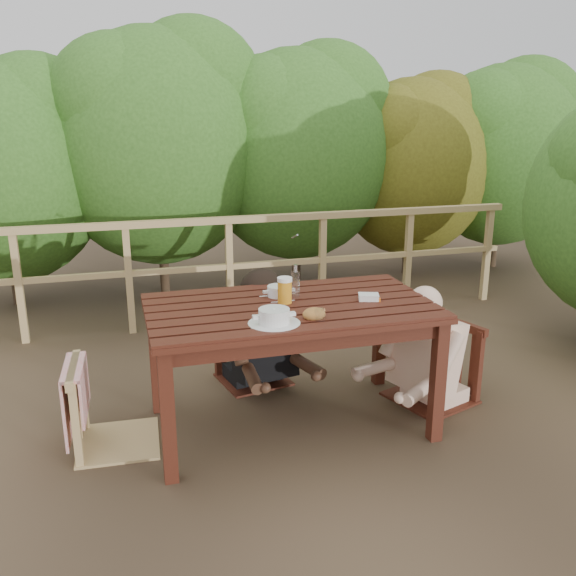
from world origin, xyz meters
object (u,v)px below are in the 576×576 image
object	(u,v)px
table	(290,367)
butter_tub	(368,298)
bottle	(295,282)
tumbler	(320,316)
diner_right	(440,304)
woman	(251,293)
beer_glass	(285,291)
chair_far	(252,321)
soup_far	(279,292)
bread_roll	(314,314)
soup_near	(274,317)
chair_right	(435,330)
chair_left	(112,367)

from	to	relation	value
table	butter_tub	bearing A→B (deg)	-6.18
bottle	tumbler	xyz separation A→B (m)	(0.01, -0.44, -0.07)
diner_right	bottle	xyz separation A→B (m)	(-1.00, 0.05, 0.22)
woman	beer_glass	xyz separation A→B (m)	(0.06, -0.69, 0.21)
bottle	butter_tub	xyz separation A→B (m)	(0.42, -0.18, -0.09)
chair_far	beer_glass	bearing A→B (deg)	-97.21
woman	butter_tub	distance (m)	0.98
soup_far	bottle	xyz separation A→B (m)	(0.09, -0.05, 0.07)
bread_roll	beer_glass	xyz separation A→B (m)	(-0.08, 0.32, 0.05)
chair_far	tumbler	xyz separation A→B (m)	(0.16, -1.02, 0.37)
tumbler	chair_far	bearing A→B (deg)	98.88
woman	soup_near	xyz separation A→B (m)	(-0.10, -1.03, 0.17)
diner_right	butter_tub	world-z (taller)	diner_right
table	beer_glass	distance (m)	0.49
chair_right	soup_far	world-z (taller)	chair_right
soup_near	bread_roll	size ratio (longest dim) A/B	2.22
tumbler	butter_tub	world-z (taller)	tumbler
soup_far	butter_tub	distance (m)	0.56
chair_right	soup_far	size ratio (longest dim) A/B	4.13
woman	chair_right	bearing A→B (deg)	137.78
bottle	soup_near	bearing A→B (deg)	-120.43
soup_near	bread_roll	world-z (taller)	soup_near
table	chair_right	bearing A→B (deg)	4.18
table	beer_glass	xyz separation A→B (m)	(-0.02, 0.04, 0.49)
chair_left	chair_right	size ratio (longest dim) A/B	0.98
table	chair_far	bearing A→B (deg)	96.41
chair_right	bread_roll	xyz separation A→B (m)	(-0.98, -0.36, 0.32)
woman	diner_right	xyz separation A→B (m)	(1.15, -0.65, 0.01)
bottle	chair_far	bearing A→B (deg)	104.48
soup_near	bottle	bearing A→B (deg)	59.57
bread_roll	tumbler	bearing A→B (deg)	-54.44
diner_right	bread_roll	distance (m)	1.08
chair_left	soup_far	bearing A→B (deg)	-81.13
chair_left	chair_far	xyz separation A→B (m)	(0.99, 0.65, -0.03)
woman	butter_tub	size ratio (longest dim) A/B	10.78
table	bread_roll	bearing A→B (deg)	-78.50
soup_far	bread_roll	distance (m)	0.47
table	beer_glass	bearing A→B (deg)	123.98
table	bottle	distance (m)	0.53
chair_far	diner_right	distance (m)	1.33
beer_glass	woman	bearing A→B (deg)	94.56
diner_right	soup_far	size ratio (longest dim) A/B	5.58
soup_near	tumbler	world-z (taller)	soup_near
soup_near	soup_far	bearing A→B (deg)	71.73
beer_glass	bottle	world-z (taller)	bottle
chair_right	bottle	world-z (taller)	chair_right
table	chair_left	distance (m)	1.07
chair_left	bread_roll	size ratio (longest dim) A/B	7.61
diner_right	bottle	world-z (taller)	diner_right
chair_right	woman	size ratio (longest dim) A/B	0.76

